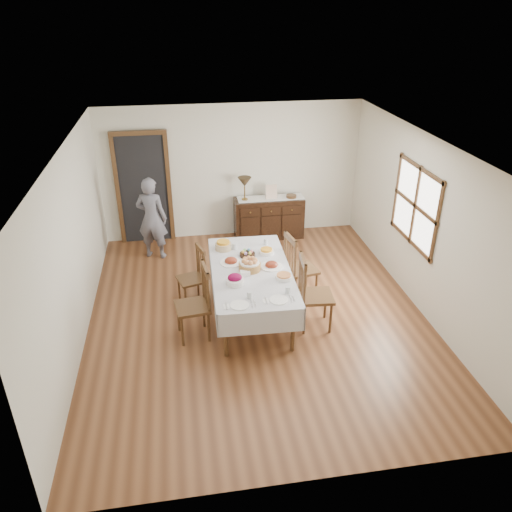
{
  "coord_description": "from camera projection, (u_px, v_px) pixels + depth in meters",
  "views": [
    {
      "loc": [
        -1.03,
        -6.26,
        4.29
      ],
      "look_at": [
        0.0,
        0.1,
        0.95
      ],
      "focal_mm": 35.0,
      "sensor_mm": 36.0,
      "label": 1
    }
  ],
  "objects": [
    {
      "name": "casserole_dish",
      "position": [
        284.0,
        277.0,
        7.01
      ],
      "size": [
        0.23,
        0.23,
        0.07
      ],
      "color": "white",
      "rests_on": "dining_table"
    },
    {
      "name": "dining_table",
      "position": [
        251.0,
        275.0,
        7.31
      ],
      "size": [
        1.22,
        2.29,
        0.77
      ],
      "rotation": [
        0.0,
        0.0,
        -0.03
      ],
      "color": "#BDBDC1",
      "rests_on": "ground"
    },
    {
      "name": "chair_left_far",
      "position": [
        194.0,
        275.0,
        7.71
      ],
      "size": [
        0.49,
        0.49,
        0.94
      ],
      "rotation": [
        0.0,
        0.0,
        -1.28
      ],
      "color": "#4D321B",
      "rests_on": "ground"
    },
    {
      "name": "room_shell",
      "position": [
        243.0,
        204.0,
        7.21
      ],
      "size": [
        5.02,
        6.02,
        2.65
      ],
      "color": "silver",
      "rests_on": "ground"
    },
    {
      "name": "setting_left",
      "position": [
        242.0,
        302.0,
        6.46
      ],
      "size": [
        0.42,
        0.31,
        0.1
      ],
      "color": "white",
      "rests_on": "dining_table"
    },
    {
      "name": "carrot_bowl",
      "position": [
        266.0,
        251.0,
        7.7
      ],
      "size": [
        0.23,
        0.23,
        0.08
      ],
      "color": "white",
      "rests_on": "dining_table"
    },
    {
      "name": "deco_bowl",
      "position": [
        291.0,
        196.0,
        9.74
      ],
      "size": [
        0.2,
        0.2,
        0.06
      ],
      "color": "#4D321B",
      "rests_on": "sideboard"
    },
    {
      "name": "chair_right_far",
      "position": [
        298.0,
        266.0,
        7.82
      ],
      "size": [
        0.53,
        0.53,
        1.09
      ],
      "rotation": [
        0.0,
        0.0,
        1.76
      ],
      "color": "#4D321B",
      "rests_on": "ground"
    },
    {
      "name": "ham_platter_b",
      "position": [
        271.0,
        265.0,
        7.32
      ],
      "size": [
        0.33,
        0.33,
        0.11
      ],
      "color": "white",
      "rests_on": "dining_table"
    },
    {
      "name": "person",
      "position": [
        152.0,
        216.0,
        8.95
      ],
      "size": [
        0.59,
        0.47,
        1.63
      ],
      "primitive_type": "imported",
      "rotation": [
        0.0,
        0.0,
        2.81
      ],
      "color": "slate",
      "rests_on": "ground"
    },
    {
      "name": "table_lamp",
      "position": [
        245.0,
        183.0,
        9.48
      ],
      "size": [
        0.26,
        0.26,
        0.46
      ],
      "color": "brown",
      "rests_on": "sideboard"
    },
    {
      "name": "ground",
      "position": [
        257.0,
        314.0,
        7.61
      ],
      "size": [
        6.0,
        6.0,
        0.0
      ],
      "primitive_type": "plane",
      "color": "brown"
    },
    {
      "name": "bread_basket",
      "position": [
        250.0,
        265.0,
        7.22
      ],
      "size": [
        0.32,
        0.32,
        0.19
      ],
      "color": "olive",
      "rests_on": "dining_table"
    },
    {
      "name": "runner",
      "position": [
        271.0,
        198.0,
        9.74
      ],
      "size": [
        1.3,
        0.35,
        0.01
      ],
      "color": "white",
      "rests_on": "sideboard"
    },
    {
      "name": "chair_right_near",
      "position": [
        312.0,
        292.0,
        7.09
      ],
      "size": [
        0.51,
        0.51,
        1.13
      ],
      "rotation": [
        0.0,
        0.0,
        1.48
      ],
      "color": "#4D321B",
      "rests_on": "ground"
    },
    {
      "name": "sideboard",
      "position": [
        269.0,
        218.0,
        9.9
      ],
      "size": [
        1.36,
        0.5,
        0.81
      ],
      "color": "black",
      "rests_on": "ground"
    },
    {
      "name": "beet_bowl",
      "position": [
        235.0,
        280.0,
        6.87
      ],
      "size": [
        0.25,
        0.25,
        0.16
      ],
      "color": "white",
      "rests_on": "dining_table"
    },
    {
      "name": "ham_platter_a",
      "position": [
        231.0,
        261.0,
        7.43
      ],
      "size": [
        0.33,
        0.33,
        0.11
      ],
      "color": "white",
      "rests_on": "dining_table"
    },
    {
      "name": "picture_frame",
      "position": [
        271.0,
        192.0,
        9.65
      ],
      "size": [
        0.22,
        0.08,
        0.28
      ],
      "color": "beige",
      "rests_on": "sideboard"
    },
    {
      "name": "chair_left_near",
      "position": [
        196.0,
        302.0,
        6.89
      ],
      "size": [
        0.51,
        0.51,
        1.09
      ],
      "rotation": [
        0.0,
        0.0,
        -1.45
      ],
      "color": "#4D321B",
      "rests_on": "ground"
    },
    {
      "name": "glass_far_b",
      "position": [
        266.0,
        242.0,
        7.98
      ],
      "size": [
        0.06,
        0.06,
        0.11
      ],
      "color": "silver",
      "rests_on": "dining_table"
    },
    {
      "name": "egg_basket",
      "position": [
        247.0,
        254.0,
        7.63
      ],
      "size": [
        0.24,
        0.24,
        0.1
      ],
      "color": "black",
      "rests_on": "dining_table"
    },
    {
      "name": "butter_dish",
      "position": [
        245.0,
        273.0,
        7.1
      ],
      "size": [
        0.14,
        0.09,
        0.07
      ],
      "color": "white",
      "rests_on": "dining_table"
    },
    {
      "name": "setting_right",
      "position": [
        281.0,
        296.0,
        6.57
      ],
      "size": [
        0.42,
        0.31,
        0.1
      ],
      "color": "white",
      "rests_on": "dining_table"
    },
    {
      "name": "glass_far_a",
      "position": [
        234.0,
        246.0,
        7.83
      ],
      "size": [
        0.07,
        0.07,
        0.1
      ],
      "color": "silver",
      "rests_on": "dining_table"
    },
    {
      "name": "pineapple_bowl",
      "position": [
        223.0,
        246.0,
        7.82
      ],
      "size": [
        0.26,
        0.26,
        0.14
      ],
      "color": "tan",
      "rests_on": "dining_table"
    }
  ]
}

